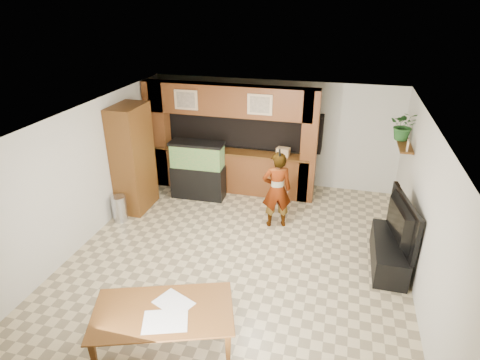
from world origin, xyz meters
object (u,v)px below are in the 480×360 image
(pantry_cabinet, at_px, (133,159))
(television, at_px, (395,221))
(person, at_px, (277,190))
(dining_table, at_px, (165,331))
(aquarium, at_px, (198,171))

(pantry_cabinet, bearing_deg, television, -9.06)
(person, bearing_deg, television, 140.28)
(person, height_order, dining_table, person)
(aquarium, distance_m, dining_table, 4.58)
(aquarium, distance_m, person, 2.17)
(aquarium, distance_m, television, 4.51)
(aquarium, relative_size, person, 0.84)
(pantry_cabinet, distance_m, television, 5.42)
(television, height_order, person, person)
(person, bearing_deg, pantry_cabinet, -18.46)
(pantry_cabinet, xyz_separation_m, person, (3.17, -0.00, -0.36))
(television, bearing_deg, dining_table, 121.48)
(television, bearing_deg, aquarium, 57.67)
(pantry_cabinet, xyz_separation_m, aquarium, (1.17, 0.82, -0.50))
(person, bearing_deg, dining_table, 57.90)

